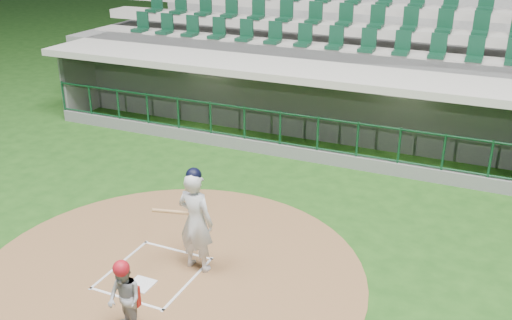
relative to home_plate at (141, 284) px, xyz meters
The scene contains 8 objects.
ground 0.70m from the home_plate, 90.00° to the left, with size 120.00×120.00×0.00m, color #1B4513.
dirt_circle 0.58m from the home_plate, 59.04° to the left, with size 7.20×7.20×0.01m, color brown.
home_plate is the anchor object (origin of this frame).
batter_box_chalk 0.40m from the home_plate, 90.00° to the left, with size 1.55×1.80×0.01m.
dugout_structure 8.55m from the home_plate, 89.22° to the left, with size 16.40×3.70×3.00m.
seating_deck 11.69m from the home_plate, 90.00° to the left, with size 17.00×6.72×5.15m.
batter 1.50m from the home_plate, 54.30° to the left, with size 0.92×0.91×2.04m.
catcher 1.40m from the home_plate, 64.59° to the right, with size 0.74×0.67×1.31m.
Camera 1 is at (5.35, -7.63, 6.03)m, focal length 40.00 mm.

